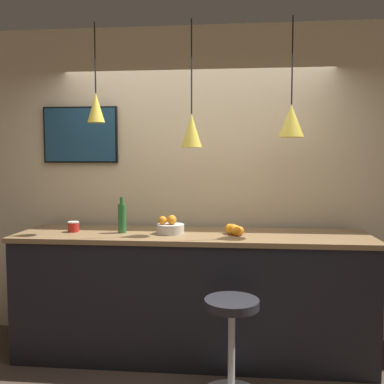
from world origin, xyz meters
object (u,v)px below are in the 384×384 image
fruit_bowl (170,227)px  mounted_tv (80,135)px  bar_stool (232,335)px  spread_jar (73,227)px  juice_bottle (122,218)px

fruit_bowl → mounted_tv: bearing=154.0°
fruit_bowl → mounted_tv: mounted_tv is taller
bar_stool → spread_jar: 1.63m
juice_bottle → spread_jar: size_ratio=3.20×
fruit_bowl → mounted_tv: (-0.93, 0.45, 0.80)m
bar_stool → mounted_tv: 2.31m
bar_stool → juice_bottle: (-0.93, 0.63, 0.72)m
bar_stool → juice_bottle: 1.33m
bar_stool → mounted_tv: mounted_tv is taller
bar_stool → fruit_bowl: 1.04m
bar_stool → fruit_bowl: fruit_bowl is taller
fruit_bowl → spread_jar: 0.84m
spread_jar → mounted_tv: size_ratio=0.13×
fruit_bowl → juice_bottle: bearing=179.6°
spread_jar → juice_bottle: bearing=-0.0°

